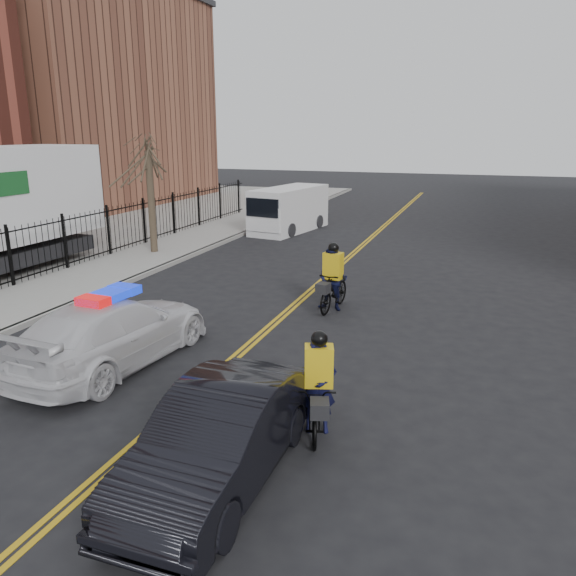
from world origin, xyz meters
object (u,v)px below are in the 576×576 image
(cyclist_near, at_px, (318,397))
(cyclist_far, at_px, (333,284))
(police_cruiser, at_px, (113,331))
(cargo_van, at_px, (288,210))
(dark_sedan, at_px, (219,437))

(cyclist_near, bearing_deg, cyclist_far, 85.14)
(police_cruiser, height_order, cyclist_far, cyclist_far)
(cyclist_near, bearing_deg, cargo_van, 93.03)
(cyclist_near, xyz_separation_m, cyclist_far, (-1.50, 6.53, 0.14))
(police_cruiser, xyz_separation_m, cargo_van, (-2.01, 17.04, 0.32))
(dark_sedan, bearing_deg, cyclist_near, 63.32)
(cyclist_far, bearing_deg, police_cruiser, -116.13)
(police_cruiser, bearing_deg, cyclist_near, 169.82)
(cargo_van, relative_size, cyclist_near, 2.82)
(dark_sedan, height_order, cargo_van, cargo_van)
(cargo_van, relative_size, cyclist_far, 2.76)
(police_cruiser, xyz_separation_m, dark_sedan, (4.04, -3.08, -0.04))
(police_cruiser, distance_m, dark_sedan, 5.08)
(dark_sedan, xyz_separation_m, cyclist_far, (-0.58, 8.36, 0.06))
(dark_sedan, distance_m, cyclist_far, 8.38)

